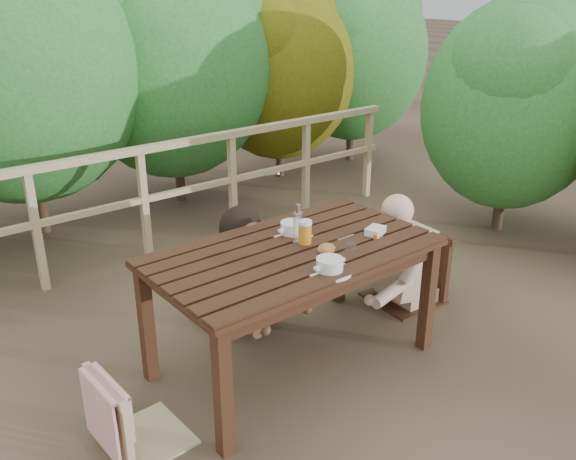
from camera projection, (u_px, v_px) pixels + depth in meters
ground at (293, 362)px, 3.91m from camera, size 60.00×60.00×0.00m
table at (293, 308)px, 3.76m from camera, size 1.70×0.96×0.79m
chair_left at (139, 371)px, 3.08m from camera, size 0.45×0.45×0.87m
chair_far at (227, 261)px, 4.26m from camera, size 0.49×0.49×0.90m
chair_right at (408, 239)px, 4.48m from camera, size 0.54×0.54×1.01m
woman at (225, 230)px, 4.18m from camera, size 0.61×0.73×1.36m
diner_right at (413, 211)px, 4.42m from camera, size 0.76×0.64×1.43m
railing at (144, 205)px, 5.16m from camera, size 5.60×0.10×1.01m
hedge_row at (112, 22)px, 5.72m from camera, size 6.60×1.60×3.80m
soup_near at (330, 265)px, 3.32m from camera, size 0.25×0.25×0.08m
soup_far at (293, 229)px, 3.81m from camera, size 0.26×0.26×0.09m
bread_roll at (326, 249)px, 3.54m from camera, size 0.12×0.09×0.07m
beer_glass at (305, 233)px, 3.65m from camera, size 0.08×0.08×0.16m
bottle at (298, 225)px, 3.64m from camera, size 0.06×0.06×0.26m
tumbler at (351, 250)px, 3.52m from camera, size 0.07×0.07×0.08m
butter_tub at (375, 232)px, 3.80m from camera, size 0.16×0.14×0.06m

